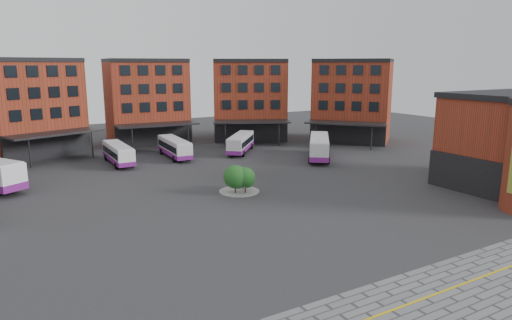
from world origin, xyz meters
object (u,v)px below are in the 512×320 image
bus_c (118,153)px  bus_d (174,147)px  tree_island (240,178)px  bus_f (319,147)px  bus_e (241,143)px

bus_c → bus_d: 8.35m
tree_island → bus_f: 21.65m
tree_island → bus_f: bearing=29.2°
tree_island → bus_e: bearing=61.6°
bus_c → bus_e: bearing=-3.0°
bus_e → bus_f: (7.79, -9.97, 0.23)m
bus_c → bus_d: bus_d is taller
bus_d → bus_e: size_ratio=1.11×
bus_d → bus_c: bearing=-174.8°
bus_c → bus_f: bearing=-22.3°
bus_c → bus_e: size_ratio=1.07×
bus_c → bus_d: (8.35, 0.31, 0.03)m
bus_c → bus_f: 28.78m
tree_island → bus_d: 21.98m
bus_c → tree_island: bearing=-70.1°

